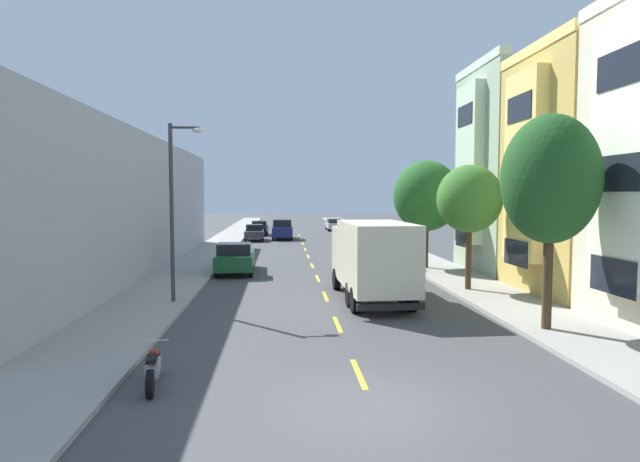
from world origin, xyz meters
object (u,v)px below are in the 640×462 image
object	(u,v)px
parked_hatchback_charcoal	(254,233)
parked_sedan_silver	(334,224)
parked_sedan_champagne	(369,245)
street_lamp	(175,199)
moving_navy_sedan	(282,229)
delivery_box_truck	(372,256)
street_tree_nearest	(550,180)
street_tree_third	(426,196)
parked_hatchback_black	(259,228)
street_tree_second	(469,199)
parked_motorcycle	(153,368)
parked_pickup_forest	(235,258)
parked_sedan_white	(390,256)

from	to	relation	value
parked_hatchback_charcoal	parked_sedan_silver	distance (m)	16.39
parked_sedan_silver	parked_sedan_champagne	bearing A→B (deg)	-90.30
street_lamp	moving_navy_sedan	xyz separation A→B (m)	(4.15, 31.38, -3.15)
delivery_box_truck	street_tree_nearest	bearing A→B (deg)	-50.01
street_tree_third	parked_hatchback_black	world-z (taller)	street_tree_third
parked_hatchback_charcoal	parked_hatchback_black	xyz separation A→B (m)	(0.19, 7.00, 0.00)
street_tree_second	street_lamp	size ratio (longest dim) A/B	0.79
parked_motorcycle	parked_sedan_champagne	bearing A→B (deg)	70.56
street_tree_nearest	parked_pickup_forest	world-z (taller)	street_tree_nearest
parked_sedan_white	street_lamp	bearing A→B (deg)	-137.05
parked_motorcycle	parked_sedan_white	bearing A→B (deg)	63.98
parked_hatchback_charcoal	parked_sedan_silver	size ratio (longest dim) A/B	0.89
delivery_box_truck	parked_sedan_champagne	xyz separation A→B (m)	(2.53, 16.35, -1.10)
street_tree_nearest	parked_pickup_forest	distance (m)	18.04
street_tree_second	parked_sedan_silver	world-z (taller)	street_tree_second
street_tree_nearest	parked_hatchback_charcoal	bearing A→B (deg)	107.11
parked_pickup_forest	moving_navy_sedan	size ratio (longest dim) A/B	1.12
parked_hatchback_black	parked_sedan_white	bearing A→B (deg)	-72.37
street_lamp	parked_sedan_white	world-z (taller)	street_lamp
parked_sedan_champagne	moving_navy_sedan	distance (m)	16.00
parked_hatchback_charcoal	street_tree_third	bearing A→B (deg)	-62.57
delivery_box_truck	parked_hatchback_black	bearing A→B (deg)	99.35
parked_hatchback_charcoal	moving_navy_sedan	world-z (taller)	moving_navy_sedan
street_tree_nearest	street_tree_third	xyz separation A→B (m)	(0.00, 14.30, -0.53)
street_tree_third	moving_navy_sedan	world-z (taller)	street_tree_third
street_tree_third	delivery_box_truck	size ratio (longest dim) A/B	0.85
parked_hatchback_charcoal	parked_sedan_champagne	size ratio (longest dim) A/B	0.89
parked_pickup_forest	parked_motorcycle	world-z (taller)	parked_pickup_forest
street_tree_second	moving_navy_sedan	bearing A→B (deg)	105.56
moving_navy_sedan	street_lamp	bearing A→B (deg)	-97.53
parked_hatchback_charcoal	parked_sedan_silver	xyz separation A→B (m)	(8.90, 13.76, -0.01)
parked_hatchback_charcoal	parked_sedan_silver	bearing A→B (deg)	57.09
street_tree_third	parked_hatchback_charcoal	bearing A→B (deg)	117.43
parked_hatchback_black	delivery_box_truck	bearing A→B (deg)	-80.65
parked_sedan_white	parked_hatchback_black	bearing A→B (deg)	107.63
parked_hatchback_charcoal	parked_hatchback_black	world-z (taller)	same
parked_sedan_white	street_tree_third	bearing A→B (deg)	-16.74
street_tree_nearest	street_tree_second	size ratio (longest dim) A/B	1.21
street_lamp	street_tree_third	bearing A→B (deg)	36.31
street_tree_third	parked_sedan_silver	xyz separation A→B (m)	(-1.92, 34.61, -3.49)
street_tree_nearest	parked_hatchback_black	world-z (taller)	street_tree_nearest
street_lamp	delivery_box_truck	distance (m)	8.09
delivery_box_truck	parked_sedan_silver	distance (m)	43.53
parked_sedan_silver	parked_hatchback_black	bearing A→B (deg)	-142.23
parked_sedan_white	parked_motorcycle	xyz separation A→B (m)	(-9.18, -18.81, -0.34)
street_tree_nearest	parked_sedan_champagne	bearing A→B (deg)	95.40
parked_sedan_white	parked_pickup_forest	bearing A→B (deg)	-173.57
delivery_box_truck	parked_sedan_champagne	bearing A→B (deg)	81.20
parked_sedan_white	moving_navy_sedan	world-z (taller)	moving_navy_sedan
delivery_box_truck	parked_hatchback_charcoal	distance (m)	30.34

